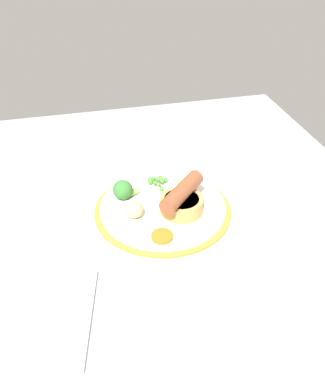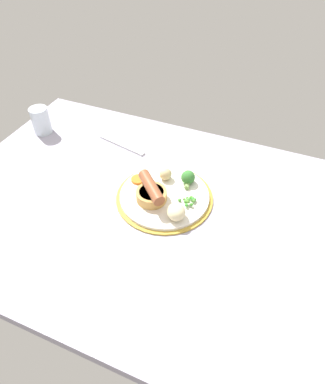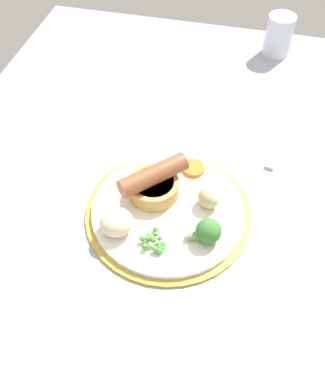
# 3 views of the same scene
# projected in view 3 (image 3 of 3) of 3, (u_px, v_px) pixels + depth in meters

# --- Properties ---
(dining_table) EXTENTS (1.10, 0.80, 0.03)m
(dining_table) POSITION_uv_depth(u_px,v_px,m) (149.00, 189.00, 0.75)
(dining_table) COLOR #9E99AD
(dining_table) RESTS_ON ground
(dinner_plate) EXTENTS (0.27, 0.27, 0.01)m
(dinner_plate) POSITION_uv_depth(u_px,v_px,m) (168.00, 211.00, 0.69)
(dinner_plate) COLOR #B79333
(dinner_plate) RESTS_ON dining_table
(sausage_pudding) EXTENTS (0.10, 0.10, 0.06)m
(sausage_pudding) POSITION_uv_depth(u_px,v_px,m) (153.00, 183.00, 0.69)
(sausage_pudding) COLOR tan
(sausage_pudding) RESTS_ON dinner_plate
(pea_pile) EXTENTS (0.05, 0.04, 0.02)m
(pea_pile) POSITION_uv_depth(u_px,v_px,m) (154.00, 241.00, 0.64)
(pea_pile) COLOR green
(pea_pile) RESTS_ON dinner_plate
(broccoli_floret_far) EXTENTS (0.04, 0.05, 0.04)m
(broccoli_floret_far) POSITION_uv_depth(u_px,v_px,m) (208.00, 231.00, 0.64)
(broccoli_floret_far) COLOR #387A33
(broccoli_floret_far) RESTS_ON dinner_plate
(potato_chunk_1) EXTENTS (0.05, 0.05, 0.04)m
(potato_chunk_1) POSITION_uv_depth(u_px,v_px,m) (209.00, 198.00, 0.68)
(potato_chunk_1) COLOR #CCB77F
(potato_chunk_1) RESTS_ON dinner_plate
(potato_chunk_2) EXTENTS (0.07, 0.07, 0.04)m
(potato_chunk_2) POSITION_uv_depth(u_px,v_px,m) (116.00, 222.00, 0.64)
(potato_chunk_2) COLOR beige
(potato_chunk_2) RESTS_ON dinner_plate
(carrot_slice_0) EXTENTS (0.06, 0.06, 0.01)m
(carrot_slice_0) POSITION_uv_depth(u_px,v_px,m) (194.00, 168.00, 0.74)
(carrot_slice_0) COLOR orange
(carrot_slice_0) RESTS_ON dinner_plate
(fork) EXTENTS (0.18, 0.05, 0.01)m
(fork) POSITION_uv_depth(u_px,v_px,m) (283.00, 137.00, 0.81)
(fork) COLOR silver
(fork) RESTS_ON dining_table
(drinking_glass) EXTENTS (0.06, 0.06, 0.09)m
(drinking_glass) POSITION_uv_depth(u_px,v_px,m) (279.00, 35.00, 0.96)
(drinking_glass) COLOR silver
(drinking_glass) RESTS_ON dining_table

